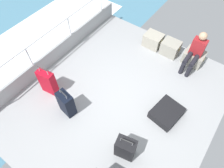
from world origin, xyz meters
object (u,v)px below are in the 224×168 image
(suitcase_0, at_px, (48,82))
(suitcase_4, at_px, (126,148))
(cargo_crate_1, at_px, (170,48))
(suitcase_3, at_px, (66,104))
(cargo_crate_2, at_px, (194,57))
(suitcase_1, at_px, (167,113))
(passenger_seated, at_px, (195,51))
(cargo_crate_0, at_px, (153,40))

(suitcase_0, distance_m, suitcase_4, 2.38)
(cargo_crate_1, distance_m, suitcase_3, 3.27)
(cargo_crate_1, bearing_deg, cargo_crate_2, 5.89)
(cargo_crate_1, relative_size, suitcase_4, 0.75)
(suitcase_1, height_order, suitcase_3, suitcase_3)
(suitcase_3, bearing_deg, passenger_seated, 60.15)
(suitcase_1, bearing_deg, cargo_crate_1, 114.79)
(passenger_seated, bearing_deg, cargo_crate_2, 90.00)
(cargo_crate_2, relative_size, suitcase_4, 0.81)
(passenger_seated, height_order, suitcase_1, passenger_seated)
(passenger_seated, relative_size, suitcase_0, 1.24)
(passenger_seated, height_order, suitcase_4, passenger_seated)
(suitcase_4, bearing_deg, cargo_crate_2, 88.29)
(suitcase_0, xyz_separation_m, suitcase_1, (2.65, 1.08, -0.25))
(cargo_crate_0, xyz_separation_m, suitcase_0, (-1.24, -2.94, 0.16))
(suitcase_3, bearing_deg, cargo_crate_1, 71.40)
(cargo_crate_1, bearing_deg, suitcase_0, -121.44)
(passenger_seated, xyz_separation_m, suitcase_4, (-0.10, -3.03, -0.27))
(passenger_seated, bearing_deg, suitcase_3, -119.85)
(suitcase_0, xyz_separation_m, suitcase_3, (0.75, -0.16, -0.03))
(cargo_crate_0, xyz_separation_m, suitcase_3, (-0.49, -3.10, 0.14))
(suitcase_0, bearing_deg, suitcase_4, -4.90)
(cargo_crate_2, relative_size, suitcase_3, 0.71)
(suitcase_0, bearing_deg, suitcase_1, 22.20)
(suitcase_0, xyz_separation_m, suitcase_4, (2.37, -0.20, -0.07))
(cargo_crate_1, height_order, suitcase_4, suitcase_4)
(cargo_crate_0, distance_m, passenger_seated, 1.28)
(suitcase_1, bearing_deg, passenger_seated, 96.00)
(passenger_seated, xyz_separation_m, suitcase_3, (-1.71, -2.99, -0.22))
(cargo_crate_1, distance_m, suitcase_0, 3.44)
(cargo_crate_0, distance_m, cargo_crate_1, 0.56)
(cargo_crate_1, bearing_deg, suitcase_3, -108.60)
(cargo_crate_2, relative_size, suitcase_0, 0.65)
(cargo_crate_2, bearing_deg, passenger_seated, -90.00)
(suitcase_1, height_order, suitcase_4, suitcase_4)
(suitcase_0, distance_m, suitcase_1, 2.87)
(cargo_crate_0, distance_m, suitcase_3, 3.14)
(cargo_crate_1, distance_m, passenger_seated, 0.76)
(passenger_seated, distance_m, suitcase_4, 3.04)
(suitcase_0, height_order, suitcase_4, suitcase_0)
(cargo_crate_0, height_order, passenger_seated, passenger_seated)
(suitcase_3, xyz_separation_m, suitcase_4, (1.62, -0.04, -0.05))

